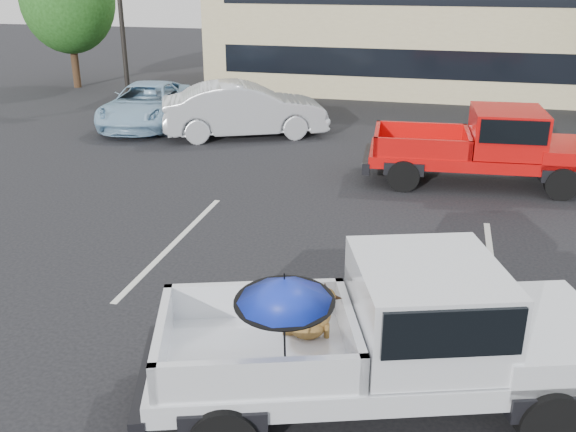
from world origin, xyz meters
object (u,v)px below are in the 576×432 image
silver_pickup (406,329)px  silver_sedan (245,110)px  red_pickup (498,144)px  blue_suv (147,105)px

silver_pickup → silver_sedan: silver_pickup is taller
silver_pickup → red_pickup: silver_pickup is taller
silver_sedan → blue_suv: size_ratio=1.03×
red_pickup → blue_suv: size_ratio=1.17×
silver_pickup → silver_sedan: 13.65m
blue_suv → silver_sedan: bearing=-18.3°
red_pickup → silver_pickup: bearing=-103.8°
silver_sedan → silver_pickup: bearing=-178.5°
silver_pickup → blue_suv: size_ratio=1.21×
silver_pickup → silver_sedan: bearing=97.3°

